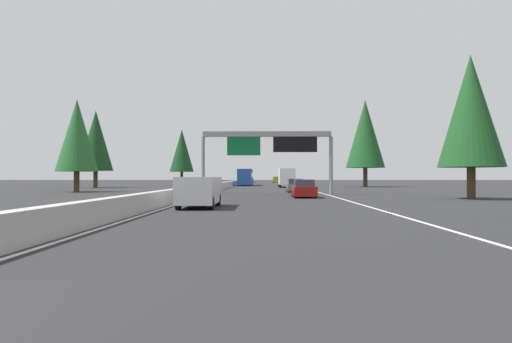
{
  "coord_description": "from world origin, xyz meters",
  "views": [
    {
      "loc": [
        -4.23,
        -5.66,
        1.71
      ],
      "look_at": [
        64.84,
        -4.29,
        2.5
      ],
      "focal_mm": 31.01,
      "sensor_mm": 36.0,
      "label": 1
    }
  ],
  "objects_px": {
    "sedan_near_center": "(304,189)",
    "conifer_right_near": "(471,111)",
    "sedan_mid_right": "(295,186)",
    "conifer_left_near": "(77,135)",
    "sign_gantry_overhead": "(269,144)",
    "minivan_distant_a": "(276,179)",
    "conifer_right_mid": "(365,134)",
    "conifer_left_far": "(182,151)",
    "sedan_far_left": "(250,180)",
    "conifer_left_mid": "(96,141)",
    "pickup_far_center": "(248,180)",
    "box_truck_mid_left": "(286,177)",
    "minivan_far_right": "(200,190)"
  },
  "relations": [
    {
      "from": "conifer_left_near",
      "to": "conifer_left_far",
      "type": "relative_size",
      "value": 0.79
    },
    {
      "from": "sedan_near_center",
      "to": "conifer_left_near",
      "type": "bearing_deg",
      "value": 62.72
    },
    {
      "from": "conifer_right_near",
      "to": "box_truck_mid_left",
      "type": "bearing_deg",
      "value": 18.58
    },
    {
      "from": "pickup_far_center",
      "to": "conifer_right_near",
      "type": "bearing_deg",
      "value": -163.76
    },
    {
      "from": "sedan_mid_right",
      "to": "box_truck_mid_left",
      "type": "bearing_deg",
      "value": -0.24
    },
    {
      "from": "sedan_far_left",
      "to": "conifer_right_near",
      "type": "xyz_separation_m",
      "value": [
        -91.64,
        -19.88,
        6.05
      ]
    },
    {
      "from": "minivan_far_right",
      "to": "conifer_left_near",
      "type": "distance_m",
      "value": 30.41
    },
    {
      "from": "sign_gantry_overhead",
      "to": "conifer_right_mid",
      "type": "distance_m",
      "value": 36.27
    },
    {
      "from": "sedan_near_center",
      "to": "conifer_right_near",
      "type": "bearing_deg",
      "value": -100.03
    },
    {
      "from": "minivan_distant_a",
      "to": "box_truck_mid_left",
      "type": "bearing_deg",
      "value": -179.68
    },
    {
      "from": "pickup_far_center",
      "to": "conifer_right_mid",
      "type": "distance_m",
      "value": 35.35
    },
    {
      "from": "sedan_mid_right",
      "to": "conifer_left_near",
      "type": "relative_size",
      "value": 0.42
    },
    {
      "from": "sedan_far_left",
      "to": "conifer_left_mid",
      "type": "xyz_separation_m",
      "value": [
        -58.24,
        22.0,
        6.57
      ]
    },
    {
      "from": "sedan_mid_right",
      "to": "minivan_distant_a",
      "type": "xyz_separation_m",
      "value": [
        71.94,
        0.19,
        0.27
      ]
    },
    {
      "from": "pickup_far_center",
      "to": "conifer_left_near",
      "type": "relative_size",
      "value": 0.54
    },
    {
      "from": "sedan_mid_right",
      "to": "sedan_far_left",
      "type": "distance_m",
      "value": 77.26
    },
    {
      "from": "box_truck_mid_left",
      "to": "conifer_left_near",
      "type": "height_order",
      "value": "conifer_left_near"
    },
    {
      "from": "conifer_right_mid",
      "to": "conifer_left_far",
      "type": "xyz_separation_m",
      "value": [
        31.44,
        36.91,
        -0.93
      ]
    },
    {
      "from": "sedan_mid_right",
      "to": "conifer_left_far",
      "type": "bearing_deg",
      "value": 22.28
    },
    {
      "from": "sedan_mid_right",
      "to": "minivan_distant_a",
      "type": "height_order",
      "value": "minivan_distant_a"
    },
    {
      "from": "minivan_distant_a",
      "to": "conifer_right_near",
      "type": "distance_m",
      "value": 87.79
    },
    {
      "from": "sedan_far_left",
      "to": "minivan_distant_a",
      "type": "distance_m",
      "value": 8.8
    },
    {
      "from": "minivan_distant_a",
      "to": "conifer_left_far",
      "type": "bearing_deg",
      "value": 122.68
    },
    {
      "from": "minivan_far_right",
      "to": "sedan_near_center",
      "type": "xyz_separation_m",
      "value": [
        11.93,
        -6.81,
        -0.27
      ]
    },
    {
      "from": "box_truck_mid_left",
      "to": "pickup_far_center",
      "type": "xyz_separation_m",
      "value": [
        31.07,
        7.41,
        -0.7
      ]
    },
    {
      "from": "minivan_far_right",
      "to": "conifer_right_mid",
      "type": "xyz_separation_m",
      "value": [
        50.07,
        -20.51,
        7.93
      ]
    },
    {
      "from": "conifer_left_far",
      "to": "sign_gantry_overhead",
      "type": "bearing_deg",
      "value": -162.19
    },
    {
      "from": "sign_gantry_overhead",
      "to": "minivan_far_right",
      "type": "bearing_deg",
      "value": 167.52
    },
    {
      "from": "minivan_far_right",
      "to": "sedan_mid_right",
      "type": "xyz_separation_m",
      "value": [
        24.44,
        -6.98,
        -0.27
      ]
    },
    {
      "from": "sedan_far_left",
      "to": "conifer_right_mid",
      "type": "xyz_separation_m",
      "value": [
        -51.27,
        -20.98,
        8.2
      ]
    },
    {
      "from": "sign_gantry_overhead",
      "to": "sedan_near_center",
      "type": "bearing_deg",
      "value": -155.25
    },
    {
      "from": "sign_gantry_overhead",
      "to": "box_truck_mid_left",
      "type": "distance_m",
      "value": 28.72
    },
    {
      "from": "conifer_left_far",
      "to": "sedan_far_left",
      "type": "bearing_deg",
      "value": -38.77
    },
    {
      "from": "pickup_far_center",
      "to": "conifer_left_far",
      "type": "height_order",
      "value": "conifer_left_far"
    },
    {
      "from": "sedan_far_left",
      "to": "conifer_right_mid",
      "type": "bearing_deg",
      "value": -157.75
    },
    {
      "from": "conifer_right_near",
      "to": "minivan_far_right",
      "type": "bearing_deg",
      "value": 116.54
    },
    {
      "from": "sedan_mid_right",
      "to": "sign_gantry_overhead",
      "type": "bearing_deg",
      "value": 154.98
    },
    {
      "from": "conifer_left_near",
      "to": "sedan_far_left",
      "type": "bearing_deg",
      "value": -12.38
    },
    {
      "from": "sedan_near_center",
      "to": "sedan_far_left",
      "type": "xyz_separation_m",
      "value": [
        89.41,
        7.28,
        0.0
      ]
    },
    {
      "from": "minivan_far_right",
      "to": "sedan_far_left",
      "type": "relative_size",
      "value": 1.14
    },
    {
      "from": "minivan_far_right",
      "to": "conifer_left_mid",
      "type": "height_order",
      "value": "conifer_left_mid"
    },
    {
      "from": "conifer_left_near",
      "to": "conifer_left_far",
      "type": "height_order",
      "value": "conifer_left_far"
    },
    {
      "from": "minivan_distant_a",
      "to": "conifer_left_mid",
      "type": "xyz_separation_m",
      "value": [
        -53.29,
        29.26,
        6.3
      ]
    },
    {
      "from": "sedan_near_center",
      "to": "conifer_right_near",
      "type": "height_order",
      "value": "conifer_right_near"
    },
    {
      "from": "sedan_far_left",
      "to": "box_truck_mid_left",
      "type": "bearing_deg",
      "value": -172.18
    },
    {
      "from": "conifer_left_near",
      "to": "conifer_right_near",
      "type": "bearing_deg",
      "value": -111.78
    },
    {
      "from": "sedan_far_left",
      "to": "conifer_right_mid",
      "type": "relative_size",
      "value": 0.3
    },
    {
      "from": "pickup_far_center",
      "to": "conifer_right_near",
      "type": "xyz_separation_m",
      "value": [
        -67.79,
        -19.75,
        5.81
      ]
    },
    {
      "from": "pickup_far_center",
      "to": "minivan_distant_a",
      "type": "height_order",
      "value": "pickup_far_center"
    },
    {
      "from": "conifer_right_near",
      "to": "conifer_right_mid",
      "type": "relative_size",
      "value": 0.76
    }
  ]
}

